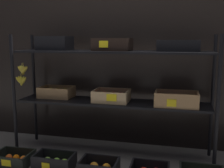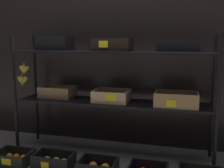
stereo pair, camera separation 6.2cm
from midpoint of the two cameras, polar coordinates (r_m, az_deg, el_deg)
ground_plane at (r=2.84m, az=0.65°, el=-14.19°), size 10.00×10.00×0.00m
storefront_wall at (r=2.99m, az=2.59°, el=6.49°), size 4.27×0.12×1.97m
display_rack at (r=2.64m, az=0.41°, el=1.70°), size 1.99×0.42×1.17m
crate_ground_tangerine at (r=2.77m, az=-18.88°, el=-14.33°), size 0.33×0.25×0.11m
crate_ground_apple_green at (r=2.59m, az=-11.13°, el=-15.55°), size 0.35×0.22×0.13m
crate_ground_orange at (r=2.45m, az=-2.17°, el=-16.96°), size 0.32×0.23×0.12m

